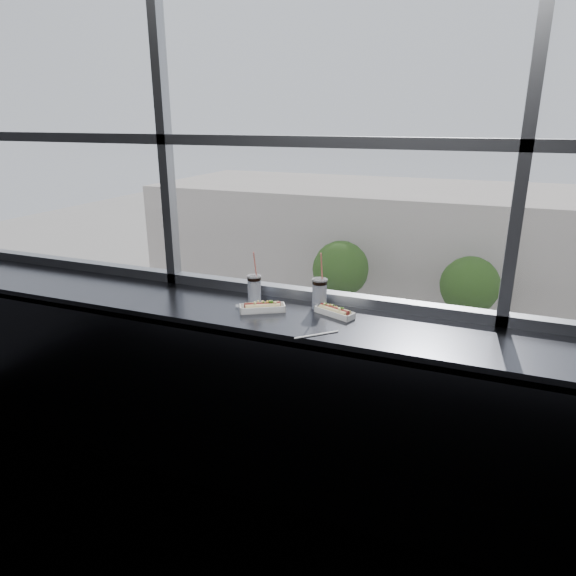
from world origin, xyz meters
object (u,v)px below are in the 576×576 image
at_px(car_near_a, 154,373).
at_px(pedestrian_b, 476,325).
at_px(hotdog_tray_right, 334,311).
at_px(tree_center, 470,286).
at_px(soda_cup_right, 319,292).
at_px(tree_left, 341,269).
at_px(loose_straw, 317,335).
at_px(pedestrian_a, 391,322).
at_px(wrapper, 242,306).
at_px(car_near_b, 304,405).
at_px(hotdog_tray_left, 262,307).
at_px(car_near_c, 454,437).
at_px(soda_cup_left, 254,288).
at_px(car_far_a, 296,327).

distance_m(car_near_a, pedestrian_b, 19.29).
xyz_separation_m(hotdog_tray_right, tree_center, (0.00, 28.20, -8.43)).
relative_size(soda_cup_right, tree_left, 0.06).
bearing_deg(soda_cup_right, hotdog_tray_right, -32.85).
height_order(loose_straw, pedestrian_a, loose_straw).
xyz_separation_m(hotdog_tray_right, car_near_a, (-13.96, 16.20, -11.06)).
relative_size(loose_straw, wrapper, 2.72).
bearing_deg(pedestrian_a, pedestrian_b, -164.78).
bearing_deg(soda_cup_right, car_near_b, 110.11).
relative_size(hotdog_tray_left, loose_straw, 1.08).
bearing_deg(loose_straw, tree_left, 61.95).
relative_size(hotdog_tray_left, car_near_c, 0.04).
xyz_separation_m(soda_cup_left, pedestrian_a, (-3.86, 27.49, -11.20)).
height_order(car_far_a, pedestrian_a, car_far_a).
xyz_separation_m(car_near_b, car_far_a, (-3.41, 8.00, 0.12)).
distance_m(wrapper, car_near_a, 23.83).
distance_m(loose_straw, car_near_c, 19.87).
bearing_deg(soda_cup_right, loose_straw, -73.39).
distance_m(soda_cup_right, pedestrian_b, 30.89).
bearing_deg(car_far_a, car_near_c, -133.28).
height_order(car_near_a, pedestrian_a, car_near_a).
bearing_deg(car_near_b, car_near_a, 88.80).
bearing_deg(wrapper, hotdog_tray_left, -3.23).
bearing_deg(tree_center, wrapper, -91.07).
xyz_separation_m(wrapper, pedestrian_a, (-3.84, 27.60, -11.12)).
height_order(soda_cup_right, tree_left, soda_cup_right).
xyz_separation_m(hotdog_tray_right, tree_left, (-7.92, 28.20, -8.27)).
height_order(loose_straw, tree_center, loose_straw).
bearing_deg(hotdog_tray_left, car_near_a, 99.74).
bearing_deg(car_near_a, pedestrian_b, -52.70).
distance_m(car_near_a, tree_center, 18.60).
relative_size(soda_cup_left, tree_left, 0.05).
relative_size(hotdog_tray_left, hotdog_tray_right, 1.06).
height_order(wrapper, car_far_a, wrapper).
height_order(hotdog_tray_left, tree_left, hotdog_tray_left).
relative_size(soda_cup_right, pedestrian_b, 0.17).
distance_m(hotdog_tray_left, pedestrian_b, 31.03).
bearing_deg(car_far_a, wrapper, -163.95).
height_order(car_far_a, car_near_c, car_far_a).
xyz_separation_m(loose_straw, car_near_a, (-13.95, 16.50, -11.04)).
distance_m(loose_straw, pedestrian_b, 31.20).
relative_size(wrapper, tree_center, 0.02).
xyz_separation_m(hotdog_tray_left, tree_center, (0.39, 28.29, -8.43)).
bearing_deg(pedestrian_b, tree_left, 94.47).
bearing_deg(soda_cup_right, pedestrian_a, 98.80).
relative_size(wrapper, tree_left, 0.02).
relative_size(car_near_b, tree_left, 1.03).
distance_m(pedestrian_b, tree_left, 9.00).
bearing_deg(pedestrian_b, tree_center, 138.47).
distance_m(hotdog_tray_right, car_near_b, 20.53).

